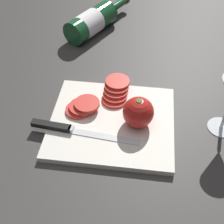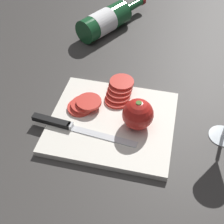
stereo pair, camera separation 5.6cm
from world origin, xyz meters
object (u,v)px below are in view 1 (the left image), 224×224
object	(u,v)px
tomato_slice_stack_near	(116,91)
tomato_slice_stack_far	(82,107)
wine_bottle	(93,21)
whole_tomato	(138,112)
knife	(63,128)

from	to	relation	value
tomato_slice_stack_near	tomato_slice_stack_far	bearing A→B (deg)	-141.58
tomato_slice_stack_far	wine_bottle	bearing A→B (deg)	95.59
tomato_slice_stack_near	whole_tomato	bearing A→B (deg)	-55.21
whole_tomato	knife	xyz separation A→B (m)	(-0.18, -0.05, -0.03)
tomato_slice_stack_far	knife	bearing A→B (deg)	-114.45
wine_bottle	whole_tomato	xyz separation A→B (m)	(0.19, -0.44, 0.01)
whole_tomato	knife	world-z (taller)	whole_tomato
knife	tomato_slice_stack_near	bearing A→B (deg)	55.87
wine_bottle	whole_tomato	bearing A→B (deg)	-66.64
wine_bottle	tomato_slice_stack_near	size ratio (longest dim) A/B	2.80
tomato_slice_stack_near	tomato_slice_stack_far	distance (m)	0.11
knife	tomato_slice_stack_far	size ratio (longest dim) A/B	3.28
knife	whole_tomato	bearing A→B (deg)	19.54
wine_bottle	tomato_slice_stack_near	bearing A→B (deg)	-70.27
whole_tomato	tomato_slice_stack_far	size ratio (longest dim) A/B	0.94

